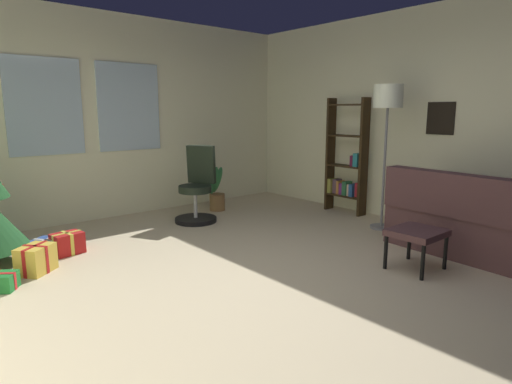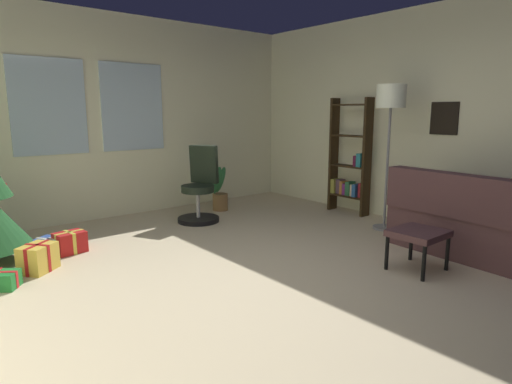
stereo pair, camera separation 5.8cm
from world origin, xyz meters
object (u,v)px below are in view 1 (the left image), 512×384
at_px(floor_lamp, 388,107).
at_px(office_chair, 197,192).
at_px(couch, 498,227).
at_px(gift_box_red, 68,243).
at_px(footstool, 417,235).
at_px(potted_plant, 216,191).
at_px(gift_box_blue, 46,248).
at_px(bookshelf, 346,164).
at_px(gift_box_gold, 36,259).

bearing_deg(floor_lamp, office_chair, 130.32).
bearing_deg(couch, gift_box_red, 138.82).
xyz_separation_m(footstool, office_chair, (-0.56, 2.89, 0.06)).
height_order(couch, office_chair, office_chair).
bearing_deg(footstool, floor_lamp, 45.65).
relative_size(footstool, potted_plant, 0.68).
bearing_deg(gift_box_blue, bookshelf, -11.06).
height_order(gift_box_gold, office_chair, office_chair).
height_order(gift_box_gold, floor_lamp, floor_lamp).
bearing_deg(gift_box_red, gift_box_gold, -137.10).
height_order(footstool, bookshelf, bookshelf).
relative_size(couch, gift_box_blue, 4.84).
xyz_separation_m(gift_box_gold, potted_plant, (2.78, 1.04, 0.16)).
bearing_deg(gift_box_gold, footstool, -39.16).
xyz_separation_m(couch, bookshelf, (0.38, 2.25, 0.42)).
relative_size(gift_box_blue, bookshelf, 0.24).
distance_m(office_chair, floor_lamp, 2.68).
bearing_deg(gift_box_red, gift_box_blue, 161.03).
xyz_separation_m(footstool, floor_lamp, (1.02, 1.04, 1.19)).
distance_m(gift_box_red, bookshelf, 3.86).
height_order(office_chair, potted_plant, office_chair).
bearing_deg(bookshelf, footstool, -125.96).
distance_m(floor_lamp, potted_plant, 2.75).
bearing_deg(couch, gift_box_gold, 145.60).
relative_size(gift_box_red, gift_box_blue, 0.81).
relative_size(footstool, office_chair, 0.47).
relative_size(footstool, gift_box_gold, 1.23).
bearing_deg(gift_box_red, bookshelf, -10.64).
height_order(footstool, gift_box_gold, footstool).
bearing_deg(bookshelf, office_chair, 153.19).
distance_m(gift_box_gold, floor_lamp, 4.20).
height_order(footstool, potted_plant, potted_plant).
relative_size(gift_box_red, floor_lamp, 0.18).
bearing_deg(gift_box_blue, office_chair, 6.08).
bearing_deg(potted_plant, couch, -74.71).
xyz_separation_m(footstool, gift_box_blue, (-2.55, 2.68, -0.25)).
height_order(gift_box_gold, bookshelf, bookshelf).
height_order(gift_box_gold, gift_box_blue, gift_box_gold).
bearing_deg(gift_box_blue, floor_lamp, -24.70).
distance_m(footstool, gift_box_red, 3.53).
height_order(couch, gift_box_gold, couch).
xyz_separation_m(couch, footstool, (-1.01, 0.34, 0.03)).
relative_size(gift_box_gold, office_chair, 0.38).
height_order(bookshelf, floor_lamp, floor_lamp).
relative_size(gift_box_red, bookshelf, 0.19).
relative_size(couch, bookshelf, 1.16).
bearing_deg(bookshelf, gift_box_blue, 168.94).
bearing_deg(footstool, bookshelf, 54.04).
bearing_deg(couch, bookshelf, 80.51).
bearing_deg(bookshelf, floor_lamp, -113.03).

